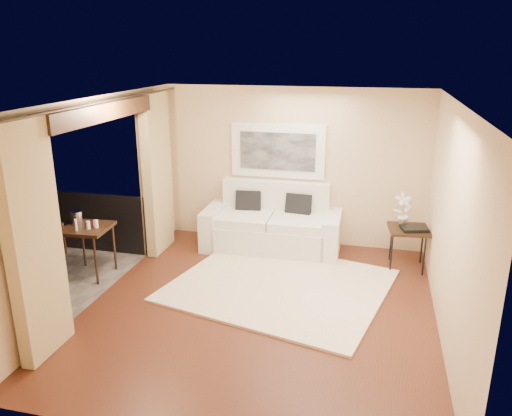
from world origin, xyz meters
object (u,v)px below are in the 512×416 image
(balcony_chair_far, at_px, (29,243))
(side_table, at_px, (409,232))
(balcony_chair_near, at_px, (51,248))
(sofa, at_px, (272,226))
(ice_bucket, at_px, (77,217))
(orchid, at_px, (403,209))
(bistro_table, at_px, (87,232))

(balcony_chair_far, bearing_deg, side_table, -175.61)
(balcony_chair_near, bearing_deg, sofa, 28.16)
(sofa, xyz_separation_m, ice_bucket, (-2.65, -1.66, 0.49))
(balcony_chair_near, xyz_separation_m, ice_bucket, (0.24, 0.36, 0.38))
(side_table, distance_m, ice_bucket, 5.05)
(sofa, height_order, ice_bucket, sofa)
(side_table, relative_size, orchid, 1.26)
(bistro_table, height_order, balcony_chair_near, balcony_chair_near)
(orchid, height_order, ice_bucket, orchid)
(balcony_chair_far, bearing_deg, ice_bucket, -168.18)
(sofa, distance_m, orchid, 2.18)
(orchid, bearing_deg, balcony_chair_far, -162.05)
(side_table, height_order, balcony_chair_far, balcony_chair_far)
(ice_bucket, bearing_deg, orchid, 17.08)
(side_table, xyz_separation_m, bistro_table, (-4.67, -1.42, 0.10))
(sofa, xyz_separation_m, balcony_chair_far, (-3.31, -1.95, 0.12))
(orchid, relative_size, bistro_table, 0.68)
(bistro_table, relative_size, balcony_chair_far, 0.88)
(side_table, relative_size, balcony_chair_far, 0.75)
(orchid, bearing_deg, side_table, -48.85)
(side_table, relative_size, balcony_chair_near, 0.76)
(bistro_table, distance_m, balcony_chair_far, 0.90)
(orchid, bearing_deg, ice_bucket, -162.92)
(sofa, relative_size, ice_bucket, 11.58)
(bistro_table, bearing_deg, side_table, 16.94)
(ice_bucket, bearing_deg, balcony_chair_far, -156.09)
(side_table, bearing_deg, bistro_table, -163.06)
(sofa, distance_m, balcony_chair_far, 3.84)
(orchid, xyz_separation_m, balcony_chair_far, (-5.42, -1.76, -0.41))
(orchid, height_order, balcony_chair_far, orchid)
(side_table, height_order, balcony_chair_near, balcony_chair_near)
(bistro_table, xyz_separation_m, ice_bucket, (-0.20, 0.08, 0.18))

